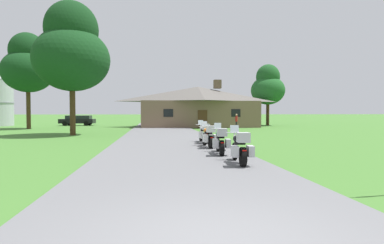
{
  "coord_description": "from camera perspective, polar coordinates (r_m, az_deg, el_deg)",
  "views": [
    {
      "loc": [
        -0.81,
        -4.01,
        1.84
      ],
      "look_at": [
        2.55,
        23.49,
        0.96
      ],
      "focal_mm": 28.65,
      "sensor_mm": 36.0,
      "label": 1
    }
  ],
  "objects": [
    {
      "name": "motorcycle_orange_third_in_row",
      "position": [
        15.53,
        3.09,
        -2.73
      ],
      "size": [
        0.77,
        2.08,
        1.3
      ],
      "rotation": [
        0.0,
        0.0,
        0.05
      ],
      "color": "black",
      "rests_on": "asphalt_driveway"
    },
    {
      "name": "parked_black_suv_far_left",
      "position": [
        45.2,
        -20.47,
        0.36
      ],
      "size": [
        4.71,
        2.13,
        1.4
      ],
      "rotation": [
        0.0,
        0.0,
        1.51
      ],
      "color": "black",
      "rests_on": "ground"
    },
    {
      "name": "bystander_red_shirt_near_lodge",
      "position": [
        33.12,
        8.27,
        0.23
      ],
      "size": [
        0.33,
        0.52,
        1.67
      ],
      "rotation": [
        0.0,
        0.0,
        1.21
      ],
      "color": "black",
      "rests_on": "ground"
    },
    {
      "name": "tree_right_of_lodge",
      "position": [
        44.49,
        13.94,
        6.44
      ],
      "size": [
        4.7,
        4.7,
        8.56
      ],
      "color": "#422D19",
      "rests_on": "ground"
    },
    {
      "name": "motorcycle_black_nearest_to_camera",
      "position": [
        10.65,
        8.93,
        -4.84
      ],
      "size": [
        0.8,
        2.08,
        1.3
      ],
      "rotation": [
        0.0,
        0.0,
        -0.07
      ],
      "color": "black",
      "rests_on": "asphalt_driveway"
    },
    {
      "name": "tree_left_far",
      "position": [
        38.68,
        -28.25,
        9.26
      ],
      "size": [
        5.44,
        5.44,
        10.58
      ],
      "color": "#422D19",
      "rests_on": "ground"
    },
    {
      "name": "ground_plane",
      "position": [
        24.09,
        -5.02,
        -2.57
      ],
      "size": [
        500.0,
        500.0,
        0.0
      ],
      "primitive_type": "plane",
      "color": "#42752D"
    },
    {
      "name": "motorcycle_green_second_in_row",
      "position": [
        13.06,
        5.31,
        -3.6
      ],
      "size": [
        0.83,
        2.08,
        1.3
      ],
      "rotation": [
        0.0,
        0.0,
        -0.09
      ],
      "color": "black",
      "rests_on": "asphalt_driveway"
    },
    {
      "name": "motorcycle_white_farthest_in_row",
      "position": [
        17.8,
        2.26,
        -2.15
      ],
      "size": [
        0.76,
        2.08,
        1.3
      ],
      "rotation": [
        0.0,
        0.0,
        0.04
      ],
      "color": "black",
      "rests_on": "asphalt_driveway"
    },
    {
      "name": "stone_lodge",
      "position": [
        39.38,
        1.11,
        2.98
      ],
      "size": [
        15.03,
        8.11,
        6.02
      ],
      "color": "brown",
      "rests_on": "ground"
    },
    {
      "name": "tree_left_near",
      "position": [
        26.94,
        -21.46,
        12.27
      ],
      "size": [
        5.97,
        5.97,
        10.71
      ],
      "color": "#422D19",
      "rests_on": "ground"
    },
    {
      "name": "asphalt_driveway",
      "position": [
        22.1,
        -4.85,
        -2.88
      ],
      "size": [
        6.4,
        80.0,
        0.06
      ],
      "primitive_type": "cube",
      "color": "slate",
      "rests_on": "ground"
    }
  ]
}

